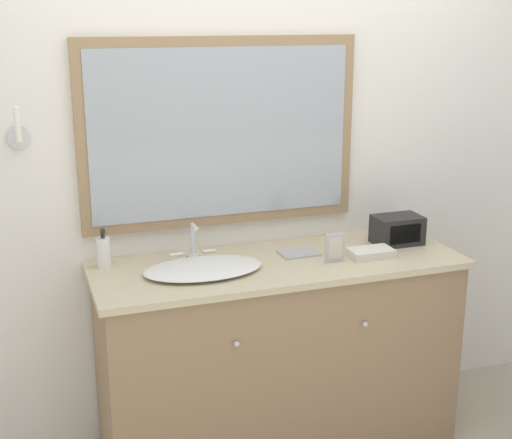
{
  "coord_description": "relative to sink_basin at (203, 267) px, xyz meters",
  "views": [
    {
      "loc": [
        -1.06,
        -2.44,
        1.95
      ],
      "look_at": [
        -0.11,
        0.32,
        1.1
      ],
      "focal_mm": 50.0,
      "sensor_mm": 36.0,
      "label": 1
    }
  ],
  "objects": [
    {
      "name": "appliance_box",
      "position": [
        0.97,
        0.07,
        0.05
      ],
      "size": [
        0.22,
        0.15,
        0.13
      ],
      "color": "black",
      "rests_on": "vanity_counter"
    },
    {
      "name": "picture_frame",
      "position": [
        0.58,
        -0.07,
        0.05
      ],
      "size": [
        0.09,
        0.01,
        0.13
      ],
      "color": "#B2B2B7",
      "rests_on": "vanity_counter"
    },
    {
      "name": "wall_back",
      "position": [
        0.34,
        0.35,
        0.36
      ],
      "size": [
        8.0,
        0.18,
        2.55
      ],
      "color": "white",
      "rests_on": "ground_plane"
    },
    {
      "name": "soap_bottle",
      "position": [
        -0.39,
        0.19,
        0.05
      ],
      "size": [
        0.06,
        0.06,
        0.18
      ],
      "color": "white",
      "rests_on": "vanity_counter"
    },
    {
      "name": "hand_towel_near_sink",
      "position": [
        0.76,
        -0.06,
        -0.0
      ],
      "size": [
        0.2,
        0.12,
        0.04
      ],
      "color": "silver",
      "rests_on": "vanity_counter"
    },
    {
      "name": "sink_basin",
      "position": [
        0.0,
        0.0,
        0.0
      ],
      "size": [
        0.51,
        0.36,
        0.17
      ],
      "color": "white",
      "rests_on": "vanity_counter"
    },
    {
      "name": "metal_tray",
      "position": [
        0.47,
        0.08,
        -0.01
      ],
      "size": [
        0.17,
        0.12,
        0.01
      ],
      "color": "#ADADB2",
      "rests_on": "vanity_counter"
    },
    {
      "name": "vanity_counter",
      "position": [
        0.35,
        0.02,
        -0.47
      ],
      "size": [
        1.64,
        0.59,
        0.9
      ],
      "color": "#937556",
      "rests_on": "ground_plane"
    }
  ]
}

